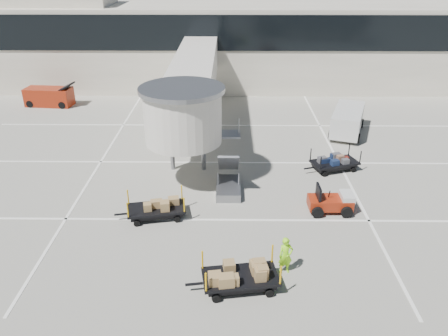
{
  "coord_description": "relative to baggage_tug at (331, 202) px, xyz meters",
  "views": [
    {
      "loc": [
        -1.39,
        -17.37,
        12.66
      ],
      "look_at": [
        -1.64,
        4.14,
        2.0
      ],
      "focal_mm": 35.0,
      "sensor_mm": 36.0,
      "label": 1
    }
  ],
  "objects": [
    {
      "name": "belt_loader",
      "position": [
        -21.96,
        18.06,
        0.25
      ],
      "size": [
        4.56,
        2.13,
        2.13
      ],
      "rotation": [
        0.0,
        0.0,
        -0.1
      ],
      "color": "maroon",
      "rests_on": "ground"
    },
    {
      "name": "ground",
      "position": [
        -4.16,
        -2.95,
        -0.56
      ],
      "size": [
        140.0,
        140.0,
        0.0
      ],
      "primitive_type": "plane",
      "color": "#AEAA9B",
      "rests_on": "ground"
    },
    {
      "name": "box_cart_near",
      "position": [
        -5.11,
        -6.18,
        0.04
      ],
      "size": [
        3.94,
        2.02,
        1.51
      ],
      "rotation": [
        0.0,
        0.0,
        0.15
      ],
      "color": "black",
      "rests_on": "ground"
    },
    {
      "name": "suitcase_cart",
      "position": [
        1.29,
        5.06,
        -0.04
      ],
      "size": [
        3.68,
        2.31,
        1.42
      ],
      "rotation": [
        0.0,
        0.0,
        0.32
      ],
      "color": "black",
      "rests_on": "ground"
    },
    {
      "name": "jet_bridge",
      "position": [
        -8.13,
        9.31,
        3.72
      ],
      "size": [
        5.7,
        20.4,
        6.03
      ],
      "color": "silver",
      "rests_on": "ground"
    },
    {
      "name": "baggage_tug",
      "position": [
        0.0,
        0.0,
        0.0
      ],
      "size": [
        2.4,
        1.55,
        1.55
      ],
      "rotation": [
        0.0,
        0.0,
        0.02
      ],
      "color": "maroon",
      "rests_on": "ground"
    },
    {
      "name": "box_cart_far",
      "position": [
        -9.42,
        -0.74,
        -0.05
      ],
      "size": [
        3.75,
        2.03,
        1.44
      ],
      "rotation": [
        0.0,
        0.0,
        0.19
      ],
      "color": "black",
      "rests_on": "ground"
    },
    {
      "name": "ground_worker",
      "position": [
        -3.07,
        -5.07,
        0.32
      ],
      "size": [
        0.72,
        0.55,
        1.76
      ],
      "primitive_type": "imported",
      "rotation": [
        0.0,
        0.0,
        0.23
      ],
      "color": "#92EE19",
      "rests_on": "ground"
    },
    {
      "name": "minivan",
      "position": [
        3.64,
        11.61,
        0.58
      ],
      "size": [
        3.62,
        5.44,
        1.92
      ],
      "rotation": [
        0.0,
        0.0,
        -0.34
      ],
      "color": "silver",
      "rests_on": "ground"
    },
    {
      "name": "terminal",
      "position": [
        -4.51,
        26.99,
        3.54
      ],
      "size": [
        64.0,
        12.11,
        15.2
      ],
      "color": "silver",
      "rests_on": "ground"
    },
    {
      "name": "lane_markings",
      "position": [
        -4.83,
        6.38,
        -0.55
      ],
      "size": [
        40.0,
        30.0,
        0.02
      ],
      "color": "white",
      "rests_on": "ground"
    }
  ]
}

